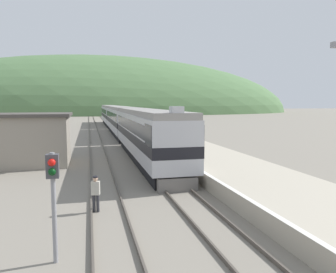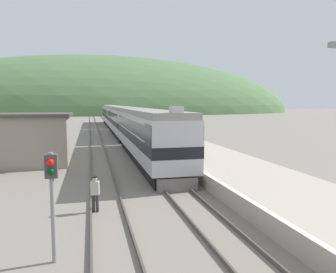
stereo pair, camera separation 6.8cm
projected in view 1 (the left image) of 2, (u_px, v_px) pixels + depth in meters
The scene contains 10 objects.
track_main at pixel (111, 125), 69.09m from camera, with size 1.52×180.00×0.16m.
track_siding at pixel (93, 126), 68.18m from camera, with size 1.51×180.00×0.16m.
platform at pixel (149, 131), 50.74m from camera, with size 5.53×140.00×0.86m.
distant_hills at pixel (98, 113), 160.24m from camera, with size 197.03×88.66×54.42m.
station_shed at pixel (8, 140), 24.90m from camera, with size 9.29×4.95×4.03m.
express_train_lead_car at pixel (146, 133), 27.12m from camera, with size 2.91×20.58×4.64m.
carriage_second at pixel (120, 120), 49.18m from camera, with size 2.90×22.81×4.28m.
carriage_third at pixel (110, 114), 72.08m from camera, with size 2.90×22.81×4.28m.
signal_post_siding at pixel (53, 184), 9.66m from camera, with size 0.36×0.42×3.37m.
track_worker at pixel (96, 192), 14.43m from camera, with size 0.40×0.30×1.62m.
Camera 1 is at (-4.61, 0.16, 4.82)m, focal length 35.00 mm.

